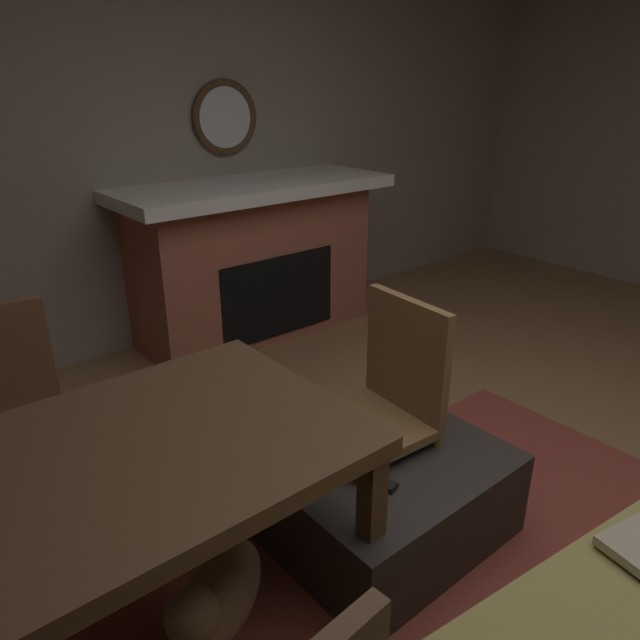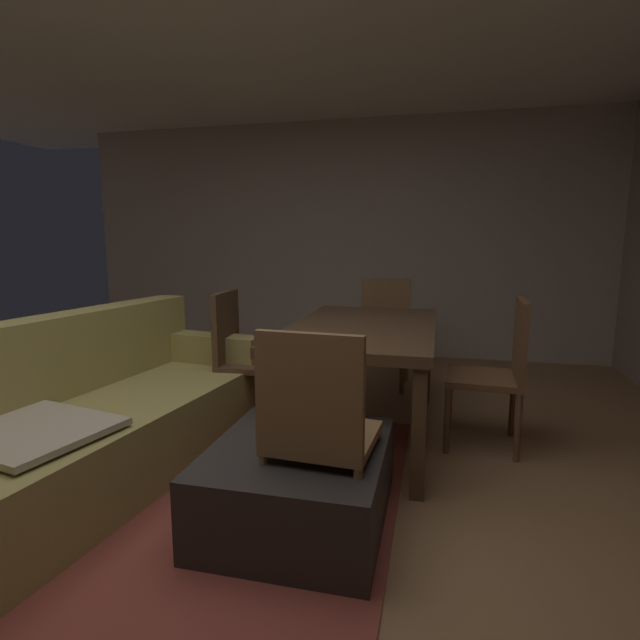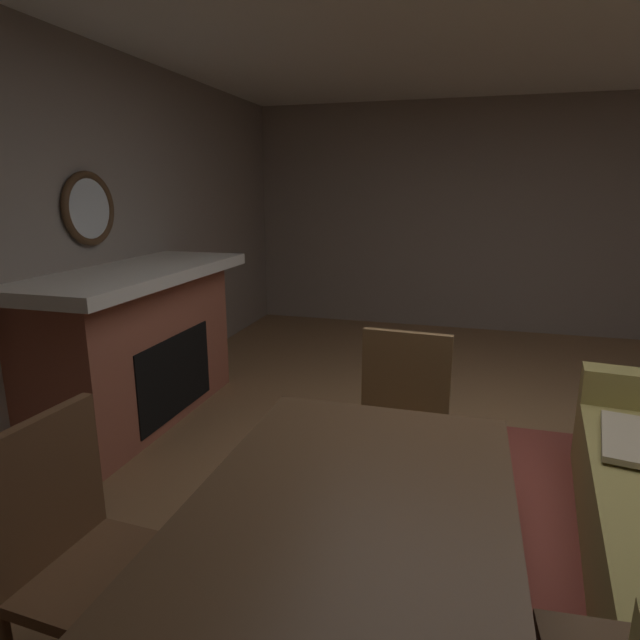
# 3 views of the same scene
# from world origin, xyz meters

# --- Properties ---
(floor) EXTENTS (9.07, 9.07, 0.00)m
(floor) POSITION_xyz_m (0.00, 0.00, 0.00)
(floor) COLOR olive
(wall_back_fireplace_side) EXTENTS (7.96, 0.12, 2.57)m
(wall_back_fireplace_side) POSITION_xyz_m (0.00, -2.86, 1.28)
(wall_back_fireplace_side) COLOR gray
(wall_back_fireplace_side) RESTS_ON ground
(wall_left) EXTENTS (0.12, 6.13, 2.57)m
(wall_left) POSITION_xyz_m (-3.78, 0.00, 1.28)
(wall_left) COLOR gray
(wall_left) RESTS_ON ground
(area_rug) EXTENTS (2.60, 2.00, 0.01)m
(area_rug) POSITION_xyz_m (0.28, 0.11, 0.01)
(area_rug) COLOR brown
(area_rug) RESTS_ON ground
(fireplace) EXTENTS (1.88, 0.76, 1.09)m
(fireplace) POSITION_xyz_m (-0.49, -2.49, 0.55)
(fireplace) COLOR #9E5642
(fireplace) RESTS_ON ground
(round_wall_mirror) EXTENTS (0.49, 0.05, 0.49)m
(round_wall_mirror) POSITION_xyz_m (-0.49, -2.77, 1.48)
(round_wall_mirror) COLOR #4C331E
(ottoman_coffee_table) EXTENTS (0.88, 0.77, 0.37)m
(ottoman_coffee_table) POSITION_xyz_m (0.28, -0.46, 0.18)
(ottoman_coffee_table) COLOR #2D2826
(ottoman_coffee_table) RESTS_ON ground
(tv_remote) EXTENTS (0.09, 0.17, 0.02)m
(tv_remote) POSITION_xyz_m (0.43, -0.35, 0.38)
(tv_remote) COLOR black
(tv_remote) RESTS_ON ottoman_coffee_table
(dining_table) EXTENTS (1.65, 0.91, 0.74)m
(dining_table) POSITION_xyz_m (1.38, -0.58, 0.66)
(dining_table) COLOR #513823
(dining_table) RESTS_ON ground
(dining_chair_south) EXTENTS (0.46, 0.46, 0.93)m
(dining_chair_south) POSITION_xyz_m (1.38, -1.42, 0.52)
(dining_chair_south) COLOR brown
(dining_chair_south) RESTS_ON ground
(dining_chair_west) EXTENTS (0.47, 0.47, 0.93)m
(dining_chair_west) POSITION_xyz_m (0.17, -0.57, 0.52)
(dining_chair_west) COLOR brown
(dining_chair_west) RESTS_ON ground
(small_dog) EXTENTS (0.49, 0.44, 0.31)m
(small_dog) POSITION_xyz_m (1.05, -0.44, 0.18)
(small_dog) COLOR #8C6B4C
(small_dog) RESTS_ON ground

